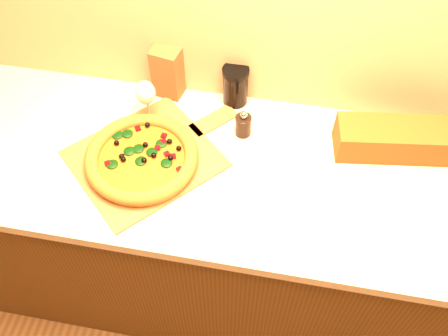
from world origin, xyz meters
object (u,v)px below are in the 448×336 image
pepper_grinder (243,125)px  wine_glass (146,94)px  dark_jar (235,85)px  pizza_peel (149,156)px  rolling_pin (395,145)px  pizza (142,158)px

pepper_grinder → wine_glass: 0.34m
wine_glass → dark_jar: wine_glass is taller
pizza_peel → wine_glass: bearing=147.9°
dark_jar → rolling_pin: bearing=-12.8°
pizza_peel → dark_jar: 0.39m
rolling_pin → dark_jar: dark_jar is taller
pizza → pizza_peel: bearing=70.2°
pizza_peel → rolling_pin: 0.81m
pepper_grinder → dark_jar: 0.16m
pizza → wine_glass: 0.22m
dark_jar → pizza: bearing=-126.0°
dark_jar → pepper_grinder: bearing=-70.3°
rolling_pin → dark_jar: (-0.56, 0.13, 0.05)m
pizza_peel → rolling_pin: size_ratio=1.69×
pizza_peel → pepper_grinder: bearing=71.9°
wine_glass → dark_jar: 0.31m
pepper_grinder → rolling_pin: 0.51m
pepper_grinder → rolling_pin: pepper_grinder is taller
pizza_peel → rolling_pin: rolling_pin is taller
pepper_grinder → pizza: bearing=-147.3°
rolling_pin → dark_jar: bearing=167.2°
pizza → dark_jar: 0.42m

